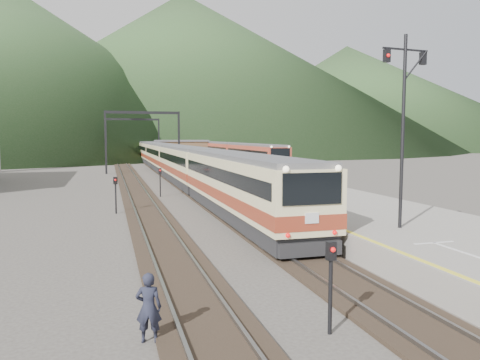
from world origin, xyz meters
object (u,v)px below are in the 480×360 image
object	(u,v)px
main_train	(172,160)
signal_mast	(403,112)
second_train	(221,153)
worker	(149,307)

from	to	relation	value
main_train	signal_mast	bearing A→B (deg)	-83.69
second_train	worker	size ratio (longest dim) A/B	34.79
main_train	worker	xyz separation A→B (m)	(-6.44, -44.71, -1.16)
second_train	worker	bearing A→B (deg)	-104.84
signal_mast	worker	size ratio (longest dim) A/B	4.73
main_train	second_train	world-z (taller)	main_train
main_train	second_train	distance (m)	25.68
signal_mast	second_train	bearing A→B (deg)	83.35
signal_mast	worker	world-z (taller)	signal_mast
second_train	signal_mast	size ratio (longest dim) A/B	7.35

